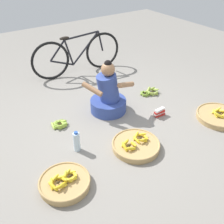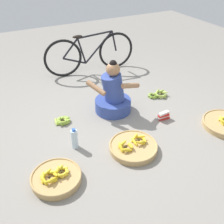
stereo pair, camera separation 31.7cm
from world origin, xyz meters
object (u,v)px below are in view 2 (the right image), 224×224
object	(u,v)px
banana_basket_near_vendor	(56,178)
loose_bananas_front_right	(63,121)
packet_carton_stack	(164,116)
water_bottle	(74,139)
loose_bananas_back_right	(158,95)
banana_basket_mid_right	(133,147)
bicycle_leaning	(90,54)
vendor_woman_front	(113,96)

from	to	relation	value
banana_basket_near_vendor	loose_bananas_front_right	bearing A→B (deg)	68.14
loose_bananas_front_right	packet_carton_stack	world-z (taller)	packet_carton_stack
banana_basket_near_vendor	water_bottle	distance (m)	0.56
loose_bananas_back_right	banana_basket_mid_right	bearing A→B (deg)	-137.94
bicycle_leaning	loose_bananas_front_right	distance (m)	1.69
vendor_woman_front	water_bottle	distance (m)	0.94
loose_bananas_front_right	packet_carton_stack	distance (m)	1.40
vendor_woman_front	banana_basket_near_vendor	size ratio (longest dim) A/B	1.48
vendor_woman_front	water_bottle	bearing A→B (deg)	-146.91
loose_bananas_front_right	packet_carton_stack	size ratio (longest dim) A/B	1.31
vendor_woman_front	banana_basket_near_vendor	distance (m)	1.48
loose_bananas_back_right	packet_carton_stack	distance (m)	0.63
bicycle_leaning	water_bottle	size ratio (longest dim) A/B	6.25
banana_basket_near_vendor	loose_bananas_front_right	world-z (taller)	banana_basket_near_vendor
banana_basket_near_vendor	loose_bananas_back_right	bearing A→B (deg)	25.93
vendor_woman_front	banana_basket_near_vendor	bearing A→B (deg)	-141.01
banana_basket_mid_right	water_bottle	size ratio (longest dim) A/B	2.13
vendor_woman_front	water_bottle	world-z (taller)	vendor_woman_front
vendor_woman_front	banana_basket_near_vendor	xyz separation A→B (m)	(-1.14, -0.92, -0.20)
bicycle_leaning	banana_basket_near_vendor	size ratio (longest dim) A/B	3.21
vendor_woman_front	loose_bananas_back_right	xyz separation A→B (m)	(0.83, 0.03, -0.22)
bicycle_leaning	loose_bananas_back_right	world-z (taller)	bicycle_leaning
packet_carton_stack	loose_bananas_front_right	bearing A→B (deg)	155.92
bicycle_leaning	packet_carton_stack	xyz separation A→B (m)	(0.28, -1.90, -0.30)
loose_bananas_front_right	loose_bananas_back_right	distance (m)	1.58
loose_bananas_front_right	water_bottle	size ratio (longest dim) A/B	0.88
banana_basket_near_vendor	water_bottle	bearing A→B (deg)	48.99
banana_basket_mid_right	water_bottle	bearing A→B (deg)	148.65
bicycle_leaning	banana_basket_near_vendor	bearing A→B (deg)	-120.98
banana_basket_mid_right	vendor_woman_front	bearing A→B (deg)	78.46
banana_basket_near_vendor	packet_carton_stack	distance (m)	1.71
vendor_woman_front	packet_carton_stack	bearing A→B (deg)	-44.94
bicycle_leaning	loose_bananas_back_right	xyz separation A→B (m)	(0.58, -1.35, -0.33)
vendor_woman_front	loose_bananas_front_right	bearing A→B (deg)	176.43
banana_basket_near_vendor	vendor_woman_front	bearing A→B (deg)	38.99
banana_basket_mid_right	loose_bananas_back_right	distance (m)	1.35
bicycle_leaning	banana_basket_near_vendor	distance (m)	2.70
banana_basket_mid_right	packet_carton_stack	distance (m)	0.78
water_bottle	packet_carton_stack	xyz separation A→B (m)	(1.30, -0.02, -0.07)
water_bottle	vendor_woman_front	bearing A→B (deg)	33.09
packet_carton_stack	banana_basket_mid_right	bearing A→B (deg)	-153.48
loose_bananas_back_right	loose_bananas_front_right	bearing A→B (deg)	179.49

